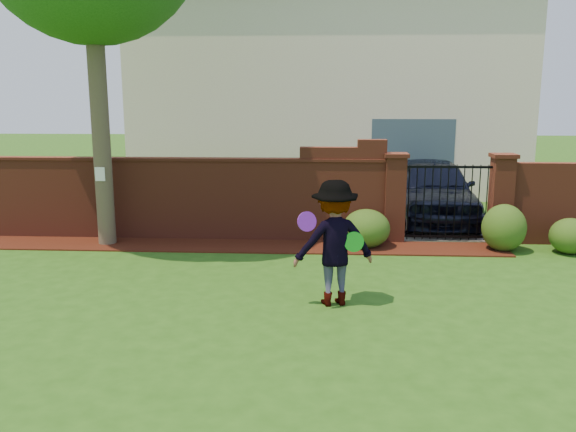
# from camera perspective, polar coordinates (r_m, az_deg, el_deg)

# --- Properties ---
(ground) EXTENTS (80.00, 80.00, 0.01)m
(ground) POSITION_cam_1_polar(r_m,az_deg,el_deg) (8.94, -2.44, -8.42)
(ground) COLOR #255114
(ground) RESTS_ON ground
(mulch_bed) EXTENTS (11.10, 1.08, 0.03)m
(mulch_bed) POSITION_cam_1_polar(r_m,az_deg,el_deg) (12.22, -5.34, -2.89)
(mulch_bed) COLOR #331109
(mulch_bed) RESTS_ON ground
(brick_wall) EXTENTS (8.70, 0.31, 2.16)m
(brick_wall) POSITION_cam_1_polar(r_m,az_deg,el_deg) (12.86, -9.66, 1.87)
(brick_wall) COLOR maroon
(brick_wall) RESTS_ON ground
(pillar_left) EXTENTS (0.50, 0.50, 1.88)m
(pillar_left) POSITION_cam_1_polar(r_m,az_deg,el_deg) (12.63, 10.25, 1.81)
(pillar_left) COLOR maroon
(pillar_left) RESTS_ON ground
(pillar_right) EXTENTS (0.50, 0.50, 1.88)m
(pillar_right) POSITION_cam_1_polar(r_m,az_deg,el_deg) (13.08, 19.86, 1.64)
(pillar_right) COLOR maroon
(pillar_right) RESTS_ON ground
(iron_gate) EXTENTS (1.78, 0.03, 1.60)m
(iron_gate) POSITION_cam_1_polar(r_m,az_deg,el_deg) (12.83, 15.12, 1.28)
(iron_gate) COLOR black
(iron_gate) RESTS_ON ground
(driveway) EXTENTS (3.20, 8.00, 0.01)m
(driveway) POSITION_cam_1_polar(r_m,az_deg,el_deg) (16.85, 12.24, 0.84)
(driveway) COLOR slate
(driveway) RESTS_ON ground
(house) EXTENTS (12.40, 6.40, 6.30)m
(house) POSITION_cam_1_polar(r_m,az_deg,el_deg) (20.36, 3.75, 11.79)
(house) COLOR #EFE2C8
(house) RESTS_ON ground
(car) EXTENTS (1.96, 4.64, 1.56)m
(car) POSITION_cam_1_polar(r_m,az_deg,el_deg) (14.77, 13.87, 2.36)
(car) COLOR black
(car) RESTS_ON ground
(paper_notice) EXTENTS (0.20, 0.01, 0.28)m
(paper_notice) POSITION_cam_1_polar(r_m,az_deg,el_deg) (12.49, -17.70, 3.87)
(paper_notice) COLOR white
(paper_notice) RESTS_ON tree
(shrub_left) EXTENTS (0.97, 0.97, 0.79)m
(shrub_left) POSITION_cam_1_polar(r_m,az_deg,el_deg) (12.12, 7.56, -1.21)
(shrub_left) COLOR #204815
(shrub_left) RESTS_ON ground
(shrub_middle) EXTENTS (0.86, 0.86, 0.95)m
(shrub_middle) POSITION_cam_1_polar(r_m,az_deg,el_deg) (12.48, 20.12, -1.08)
(shrub_middle) COLOR #204815
(shrub_middle) RESTS_ON ground
(shrub_right) EXTENTS (0.79, 0.79, 0.70)m
(shrub_right) POSITION_cam_1_polar(r_m,az_deg,el_deg) (12.81, 25.59, -1.76)
(shrub_right) COLOR #204815
(shrub_right) RESTS_ON ground
(man) EXTENTS (1.33, 0.96, 1.86)m
(man) POSITION_cam_1_polar(r_m,az_deg,el_deg) (8.64, 4.50, -2.67)
(man) COLOR gray
(man) RESTS_ON ground
(frisbee_purple) EXTENTS (0.29, 0.20, 0.28)m
(frisbee_purple) POSITION_cam_1_polar(r_m,az_deg,el_deg) (8.24, 1.83, -0.53)
(frisbee_purple) COLOR purple
(frisbee_purple) RESTS_ON man
(frisbee_green) EXTENTS (0.30, 0.12, 0.30)m
(frisbee_green) POSITION_cam_1_polar(r_m,az_deg,el_deg) (8.55, 6.37, -2.49)
(frisbee_green) COLOR green
(frisbee_green) RESTS_ON man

